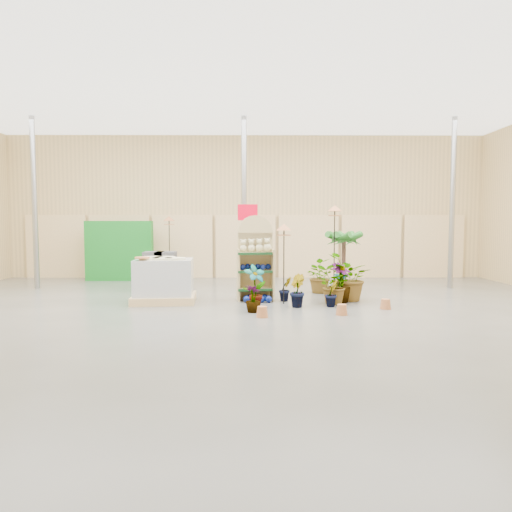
# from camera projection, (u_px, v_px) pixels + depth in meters

# --- Properties ---
(room) EXTENTS (15.20, 12.10, 4.70)m
(room) POSITION_uv_depth(u_px,v_px,m) (242.00, 199.00, 9.40)
(room) COLOR #51524C
(room) RESTS_ON ground
(display_shelf) EXTENTS (0.86, 0.60, 1.91)m
(display_shelf) POSITION_uv_depth(u_px,v_px,m) (255.00, 261.00, 10.28)
(display_shelf) COLOR tan
(display_shelf) RESTS_ON ground
(teddy_bears) EXTENTS (0.71, 0.19, 0.30)m
(teddy_bears) POSITION_uv_depth(u_px,v_px,m) (256.00, 246.00, 10.17)
(teddy_bears) COLOR #C3BA86
(teddy_bears) RESTS_ON display_shelf
(gazing_balls_shelf) EXTENTS (0.70, 0.24, 0.13)m
(gazing_balls_shelf) POSITION_uv_depth(u_px,v_px,m) (255.00, 267.00, 10.18)
(gazing_balls_shelf) COLOR navy
(gazing_balls_shelf) RESTS_ON display_shelf
(gazing_balls_floor) EXTENTS (0.63, 0.39, 0.15)m
(gazing_balls_floor) POSITION_uv_depth(u_px,v_px,m) (258.00, 298.00, 10.00)
(gazing_balls_floor) COLOR navy
(gazing_balls_floor) RESTS_ON ground
(pallet_stack) EXTENTS (1.41, 1.21, 0.99)m
(pallet_stack) POSITION_uv_depth(u_px,v_px,m) (164.00, 281.00, 9.94)
(pallet_stack) COLOR tan
(pallet_stack) RESTS_ON ground
(charcoal_planters) EXTENTS (0.80, 0.50, 1.00)m
(charcoal_planters) POSITION_uv_depth(u_px,v_px,m) (160.00, 271.00, 11.71)
(charcoal_planters) COLOR #39393A
(charcoal_planters) RESTS_ON ground
(trellis_stock) EXTENTS (2.00, 0.30, 1.80)m
(trellis_stock) POSITION_uv_depth(u_px,v_px,m) (119.00, 251.00, 13.75)
(trellis_stock) COLOR #13701D
(trellis_stock) RESTS_ON ground
(offer_sign) EXTENTS (0.50, 0.08, 2.20)m
(offer_sign) POSITION_uv_depth(u_px,v_px,m) (248.00, 229.00, 11.51)
(offer_sign) COLOR gray
(offer_sign) RESTS_ON ground
(bird_table_front) EXTENTS (0.34, 0.34, 1.71)m
(bird_table_front) POSITION_uv_depth(u_px,v_px,m) (284.00, 230.00, 9.65)
(bird_table_front) COLOR black
(bird_table_front) RESTS_ON ground
(bird_table_right) EXTENTS (0.34, 0.34, 2.14)m
(bird_table_right) POSITION_uv_depth(u_px,v_px,m) (335.00, 212.00, 10.45)
(bird_table_right) COLOR black
(bird_table_right) RESTS_ON ground
(bird_table_back) EXTENTS (0.34, 0.34, 1.94)m
(bird_table_back) POSITION_uv_depth(u_px,v_px,m) (169.00, 221.00, 13.17)
(bird_table_back) COLOR black
(bird_table_back) RESTS_ON ground
(palm) EXTENTS (0.70, 0.70, 1.64)m
(palm) POSITION_uv_depth(u_px,v_px,m) (344.00, 237.00, 11.01)
(palm) COLOR #412B1F
(palm) RESTS_ON ground
(potted_plant_0) EXTENTS (0.56, 0.50, 0.89)m
(potted_plant_0) POSITION_uv_depth(u_px,v_px,m) (255.00, 286.00, 9.28)
(potted_plant_0) COLOR #21651D
(potted_plant_0) RESTS_ON ground
(potted_plant_1) EXTENTS (0.37, 0.42, 0.68)m
(potted_plant_1) POSITION_uv_depth(u_px,v_px,m) (297.00, 290.00, 9.38)
(potted_plant_1) COLOR #21651D
(potted_plant_1) RESTS_ON ground
(potted_plant_2) EXTENTS (0.77, 0.68, 0.82)m
(potted_plant_2) POSITION_uv_depth(u_px,v_px,m) (332.00, 285.00, 9.69)
(potted_plant_2) COLOR #21651D
(potted_plant_2) RESTS_ON ground
(potted_plant_3) EXTENTS (0.68, 0.68, 0.87)m
(potted_plant_3) POSITION_uv_depth(u_px,v_px,m) (340.00, 283.00, 9.93)
(potted_plant_3) COLOR #21651D
(potted_plant_3) RESTS_ON ground
(potted_plant_4) EXTENTS (0.36, 0.26, 0.63)m
(potted_plant_4) POSITION_uv_depth(u_px,v_px,m) (341.00, 284.00, 10.52)
(potted_plant_4) COLOR #21651D
(potted_plant_4) RESTS_ON ground
(potted_plant_5) EXTENTS (0.38, 0.36, 0.55)m
(potted_plant_5) POSITION_uv_depth(u_px,v_px,m) (285.00, 289.00, 10.09)
(potted_plant_5) COLOR #21651D
(potted_plant_5) RESTS_ON ground
(potted_plant_6) EXTENTS (0.94, 0.98, 0.83)m
(potted_plant_6) POSITION_uv_depth(u_px,v_px,m) (318.00, 276.00, 11.29)
(potted_plant_6) COLOR #21651D
(potted_plant_6) RESTS_ON ground
(potted_plant_7) EXTENTS (0.39, 0.39, 0.53)m
(potted_plant_7) POSITION_uv_depth(u_px,v_px,m) (253.00, 299.00, 8.81)
(potted_plant_7) COLOR #21651D
(potted_plant_7) RESTS_ON ground
(potted_plant_9) EXTENTS (0.35, 0.38, 0.55)m
(potted_plant_9) POSITION_uv_depth(u_px,v_px,m) (331.00, 293.00, 9.41)
(potted_plant_9) COLOR #21651D
(potted_plant_9) RESTS_ON ground
(potted_plant_10) EXTENTS (1.19, 1.24, 1.06)m
(potted_plant_10) POSITION_uv_depth(u_px,v_px,m) (350.00, 277.00, 10.06)
(potted_plant_10) COLOR #21651D
(potted_plant_10) RESTS_ON ground
(potted_plant_11) EXTENTS (0.42, 0.42, 0.58)m
(potted_plant_11) POSITION_uv_depth(u_px,v_px,m) (262.00, 282.00, 11.20)
(potted_plant_11) COLOR #21651D
(potted_plant_11) RESTS_ON ground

